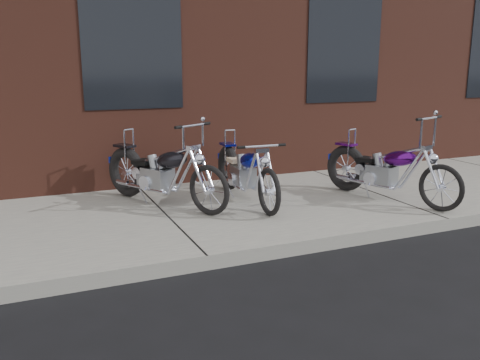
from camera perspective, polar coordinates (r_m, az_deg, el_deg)
name	(u,v)px	position (r m, az deg, el deg)	size (l,w,h in m)	color
ground	(208,271)	(4.91, -3.66, -10.12)	(120.00, 120.00, 0.00)	black
sidewalk	(166,220)	(6.24, -8.32, -4.46)	(22.00, 3.00, 0.15)	gray
chopper_purple	(387,172)	(7.02, 16.14, 0.84)	(0.78, 1.97, 1.15)	black
chopper_blue	(245,174)	(6.69, 0.59, 0.72)	(0.49, 2.01, 0.87)	black
chopper_third	(162,175)	(6.57, -8.77, 0.54)	(1.12, 1.91, 1.08)	black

